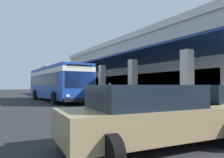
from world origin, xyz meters
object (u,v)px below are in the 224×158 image
object	(u,v)px
transit_bus	(56,81)
parked_sedan_tan	(150,115)
pedestrian	(110,94)
potted_palm	(65,90)

from	to	relation	value
transit_bus	parked_sedan_tan	size ratio (longest dim) A/B	2.49
pedestrian	parked_sedan_tan	bearing A→B (deg)	-23.17
transit_bus	potted_palm	world-z (taller)	transit_bus
potted_palm	pedestrian	bearing A→B (deg)	-8.52
parked_sedan_tan	pedestrian	bearing A→B (deg)	156.83
parked_sedan_tan	pedestrian	distance (m)	9.14
parked_sedan_tan	potted_palm	size ratio (longest dim) A/B	1.67
transit_bus	pedestrian	xyz separation A→B (m)	(7.39, 1.63, -0.94)
pedestrian	potted_palm	distance (m)	19.09
pedestrian	transit_bus	bearing A→B (deg)	-167.57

